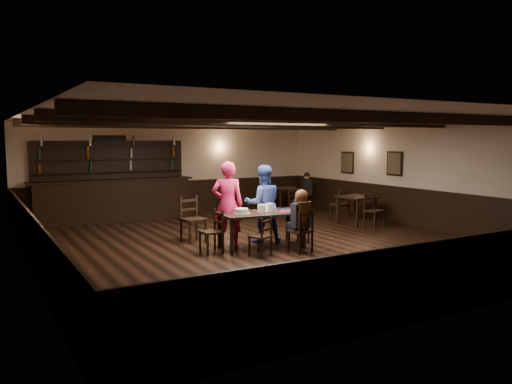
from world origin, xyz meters
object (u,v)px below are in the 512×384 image
dining_table (262,216)px  bar_counter (113,194)px  chair_near_left (263,234)px  cake (241,211)px  woman_pink (228,204)px  chair_near_right (303,228)px  man_blue (263,204)px

dining_table → bar_counter: size_ratio=0.41×
chair_near_left → cake: cake is taller
woman_pink → bar_counter: (-1.20, 4.65, -0.17)m
chair_near_left → chair_near_right: 0.84m
chair_near_right → dining_table: bearing=120.6°
chair_near_left → bar_counter: size_ratio=0.18×
woman_pink → man_blue: bearing=-150.7°
bar_counter → dining_table: bearing=-71.2°
woman_pink → cake: (0.10, -0.42, -0.10)m
chair_near_right → man_blue: man_blue is taller
chair_near_left → man_blue: (0.71, 1.20, 0.39)m
dining_table → man_blue: man_blue is taller
dining_table → chair_near_right: bearing=-59.4°
cake → woman_pink: bearing=103.7°
dining_table → chair_near_right: size_ratio=2.07×
bar_counter → man_blue: bearing=-65.4°
chair_near_left → dining_table: bearing=61.7°
chair_near_left → woman_pink: bearing=99.5°
chair_near_right → bar_counter: 6.32m
cake → man_blue: bearing=31.5°
dining_table → man_blue: size_ratio=1.06×
dining_table → bar_counter: bearing=108.8°
dining_table → cake: cake is taller
woman_pink → cake: bearing=128.6°
chair_near_right → bar_counter: bar_counter is taller
chair_near_right → woman_pink: woman_pink is taller
chair_near_right → bar_counter: size_ratio=0.20×
man_blue → chair_near_left: bearing=77.3°
dining_table → bar_counter: bar_counter is taller
man_blue → woman_pink: bearing=22.4°
man_blue → bar_counter: bar_counter is taller
chair_near_right → woman_pink: (-1.01, 1.27, 0.39)m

